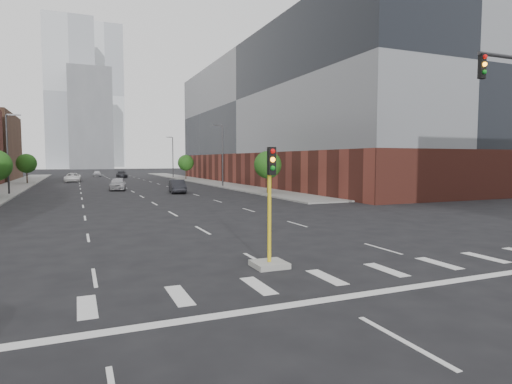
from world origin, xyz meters
TOP-DOWN VIEW (x-y plane):
  - sidewalk_left_far at (-15.00, 74.00)m, footprint 5.00×92.00m
  - sidewalk_right_far at (15.00, 74.00)m, footprint 5.00×92.00m
  - building_right_main at (29.50, 60.00)m, footprint 24.00×70.00m
  - tower_left at (-8.00, 220.00)m, footprint 22.00×22.00m
  - tower_right at (10.00, 260.00)m, footprint 20.00×20.00m
  - tower_mid at (0.00, 200.00)m, footprint 18.00×18.00m
  - median_traffic_signal at (0.00, 8.97)m, footprint 1.20×1.20m
  - streetlight_right_a at (13.41, 55.00)m, footprint 1.60×0.22m
  - streetlight_right_b at (13.41, 90.00)m, footprint 1.60×0.22m
  - streetlight_left at (-13.41, 50.00)m, footprint 1.60×0.22m
  - tree_left_far at (-14.00, 75.00)m, footprint 3.20×3.20m
  - tree_right_near at (14.00, 40.00)m, footprint 3.20×3.20m
  - tree_right_far at (14.00, 80.00)m, footprint 3.20×3.20m
  - car_near_left at (-1.50, 53.35)m, footprint 2.60×5.23m
  - car_mid_right at (4.69, 45.70)m, footprint 2.19×4.98m
  - car_far_left at (-7.07, 79.19)m, footprint 2.93×5.85m
  - car_deep_right at (2.85, 93.73)m, footprint 2.26×5.35m
  - car_distant at (-1.90, 102.79)m, footprint 1.76×4.29m

SIDE VIEW (x-z plane):
  - sidewalk_left_far at x=-15.00m, z-range 0.00..0.15m
  - sidewalk_right_far at x=15.00m, z-range 0.00..0.15m
  - car_distant at x=-1.90m, z-range 0.00..1.46m
  - car_deep_right at x=2.85m, z-range 0.00..1.54m
  - car_far_left at x=-7.07m, z-range 0.00..1.59m
  - car_mid_right at x=4.69m, z-range 0.00..1.59m
  - car_near_left at x=-1.50m, z-range 0.00..1.71m
  - median_traffic_signal at x=0.00m, z-range -1.23..3.17m
  - tree_left_far at x=-14.00m, z-range 0.97..5.82m
  - tree_right_near at x=14.00m, z-range 0.97..5.82m
  - tree_right_far at x=14.00m, z-range 0.97..5.82m
  - streetlight_right_a at x=13.41m, z-range 0.47..9.55m
  - streetlight_right_b at x=13.41m, z-range 0.47..9.55m
  - streetlight_left at x=-13.41m, z-range 0.47..9.55m
  - building_right_main at x=29.50m, z-range 0.00..22.00m
  - tower_mid at x=0.00m, z-range 0.00..44.00m
  - tower_left at x=-8.00m, z-range 0.00..70.00m
  - tower_right at x=10.00m, z-range 0.00..80.00m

